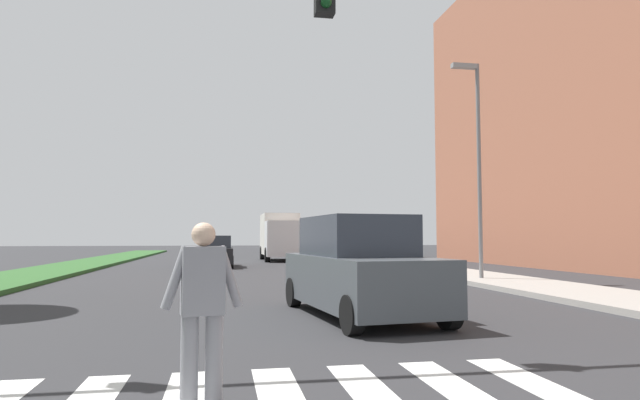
# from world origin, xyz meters

# --- Properties ---
(ground_plane) EXTENTS (140.00, 140.00, 0.00)m
(ground_plane) POSITION_xyz_m (0.00, 30.00, 0.00)
(ground_plane) COLOR #2D2D30
(crosswalk) EXTENTS (5.85, 2.20, 0.01)m
(crosswalk) POSITION_xyz_m (0.00, 6.49, 0.00)
(crosswalk) COLOR silver
(crosswalk) RESTS_ON ground_plane
(median_strip) EXTENTS (3.18, 64.00, 0.15)m
(median_strip) POSITION_xyz_m (-7.86, 28.00, 0.07)
(median_strip) COLOR #2D5B28
(median_strip) RESTS_ON ground_plane
(sidewalk_right) EXTENTS (3.00, 64.00, 0.15)m
(sidewalk_right) POSITION_xyz_m (8.72, 28.00, 0.07)
(sidewalk_right) COLOR #9E9991
(sidewalk_right) RESTS_ON ground_plane
(street_lamp_right) EXTENTS (1.02, 0.24, 7.50)m
(street_lamp_right) POSITION_xyz_m (8.13, 18.45, 4.59)
(street_lamp_right) COLOR slate
(street_lamp_right) RESTS_ON sidewalk_right
(pedestrian_performer) EXTENTS (0.75, 0.30, 1.69)m
(pedestrian_performer) POSITION_xyz_m (-0.75, 6.19, 0.93)
(pedestrian_performer) COLOR gray
(pedestrian_performer) RESTS_ON ground_plane
(suv_crossing) EXTENTS (2.47, 4.79, 1.97)m
(suv_crossing) POSITION_xyz_m (2.10, 11.53, 0.93)
(suv_crossing) COLOR #474C51
(suv_crossing) RESTS_ON ground_plane
(sedan_midblock) EXTENTS (1.85, 4.59, 1.62)m
(sedan_midblock) POSITION_xyz_m (-0.88, 29.64, 0.76)
(sedan_midblock) COLOR black
(sedan_midblock) RESTS_ON ground_plane
(truck_box_delivery) EXTENTS (2.40, 6.20, 3.10)m
(truck_box_delivery) POSITION_xyz_m (3.25, 36.78, 1.63)
(truck_box_delivery) COLOR silver
(truck_box_delivery) RESTS_ON ground_plane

